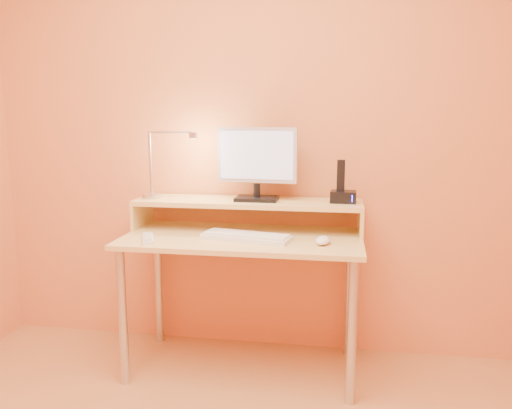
% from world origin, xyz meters
% --- Properties ---
extents(wall_back, '(3.00, 0.04, 2.50)m').
position_xyz_m(wall_back, '(0.00, 1.50, 1.25)').
color(wall_back, '#DF794A').
rests_on(wall_back, floor).
extents(desk_leg_fl, '(0.04, 0.04, 0.69)m').
position_xyz_m(desk_leg_fl, '(-0.55, 0.93, 0.35)').
color(desk_leg_fl, silver).
rests_on(desk_leg_fl, floor).
extents(desk_leg_fr, '(0.04, 0.04, 0.69)m').
position_xyz_m(desk_leg_fr, '(0.55, 0.93, 0.35)').
color(desk_leg_fr, silver).
rests_on(desk_leg_fr, floor).
extents(desk_leg_bl, '(0.04, 0.04, 0.69)m').
position_xyz_m(desk_leg_bl, '(-0.55, 1.43, 0.35)').
color(desk_leg_bl, silver).
rests_on(desk_leg_bl, floor).
extents(desk_leg_br, '(0.04, 0.04, 0.69)m').
position_xyz_m(desk_leg_br, '(0.55, 1.43, 0.35)').
color(desk_leg_br, silver).
rests_on(desk_leg_br, floor).
extents(desk_lower, '(1.20, 0.60, 0.02)m').
position_xyz_m(desk_lower, '(0.00, 1.18, 0.71)').
color(desk_lower, '#EFCA6D').
rests_on(desk_lower, floor).
extents(shelf_riser_left, '(0.02, 0.30, 0.14)m').
position_xyz_m(shelf_riser_left, '(-0.59, 1.33, 0.79)').
color(shelf_riser_left, '#EFCA6D').
rests_on(shelf_riser_left, desk_lower).
extents(shelf_riser_right, '(0.02, 0.30, 0.14)m').
position_xyz_m(shelf_riser_right, '(0.59, 1.33, 0.79)').
color(shelf_riser_right, '#EFCA6D').
rests_on(shelf_riser_right, desk_lower).
extents(desk_shelf, '(1.20, 0.30, 0.02)m').
position_xyz_m(desk_shelf, '(0.00, 1.33, 0.87)').
color(desk_shelf, '#EFCA6D').
rests_on(desk_shelf, desk_lower).
extents(monitor_foot, '(0.22, 0.16, 0.02)m').
position_xyz_m(monitor_foot, '(0.05, 1.33, 0.89)').
color(monitor_foot, black).
rests_on(monitor_foot, desk_shelf).
extents(monitor_neck, '(0.04, 0.04, 0.07)m').
position_xyz_m(monitor_neck, '(0.05, 1.33, 0.93)').
color(monitor_neck, black).
rests_on(monitor_neck, monitor_foot).
extents(monitor_panel, '(0.42, 0.06, 0.29)m').
position_xyz_m(monitor_panel, '(0.05, 1.34, 1.12)').
color(monitor_panel, silver).
rests_on(monitor_panel, monitor_neck).
extents(monitor_back, '(0.38, 0.04, 0.24)m').
position_xyz_m(monitor_back, '(0.05, 1.36, 1.12)').
color(monitor_back, black).
rests_on(monitor_back, monitor_panel).
extents(monitor_screen, '(0.38, 0.03, 0.25)m').
position_xyz_m(monitor_screen, '(0.05, 1.32, 1.12)').
color(monitor_screen, silver).
rests_on(monitor_screen, monitor_panel).
extents(lamp_base, '(0.10, 0.10, 0.02)m').
position_xyz_m(lamp_base, '(-0.52, 1.30, 0.89)').
color(lamp_base, silver).
rests_on(lamp_base, desk_shelf).
extents(lamp_post, '(0.01, 0.01, 0.33)m').
position_xyz_m(lamp_post, '(-0.52, 1.30, 1.07)').
color(lamp_post, silver).
rests_on(lamp_post, lamp_base).
extents(lamp_arm, '(0.24, 0.01, 0.01)m').
position_xyz_m(lamp_arm, '(-0.40, 1.30, 1.24)').
color(lamp_arm, silver).
rests_on(lamp_arm, lamp_post).
extents(lamp_head, '(0.04, 0.04, 0.03)m').
position_xyz_m(lamp_head, '(-0.28, 1.30, 1.22)').
color(lamp_head, silver).
rests_on(lamp_head, lamp_arm).
extents(lamp_bulb, '(0.03, 0.03, 0.00)m').
position_xyz_m(lamp_bulb, '(-0.28, 1.30, 1.20)').
color(lamp_bulb, '#FFEAC6').
rests_on(lamp_bulb, lamp_head).
extents(phone_dock, '(0.14, 0.11, 0.06)m').
position_xyz_m(phone_dock, '(0.50, 1.33, 0.91)').
color(phone_dock, black).
rests_on(phone_dock, desk_shelf).
extents(phone_handset, '(0.04, 0.03, 0.16)m').
position_xyz_m(phone_handset, '(0.48, 1.33, 1.02)').
color(phone_handset, black).
rests_on(phone_handset, phone_dock).
extents(phone_led, '(0.01, 0.00, 0.04)m').
position_xyz_m(phone_led, '(0.54, 1.28, 0.91)').
color(phone_led, '#171AF4').
rests_on(phone_led, phone_dock).
extents(keyboard, '(0.46, 0.23, 0.02)m').
position_xyz_m(keyboard, '(0.03, 1.10, 0.73)').
color(keyboard, silver).
rests_on(keyboard, desk_lower).
extents(mouse, '(0.08, 0.13, 0.04)m').
position_xyz_m(mouse, '(0.41, 1.07, 0.74)').
color(mouse, white).
rests_on(mouse, desk_lower).
extents(remote_control, '(0.11, 0.19, 0.02)m').
position_xyz_m(remote_control, '(-0.44, 1.01, 0.73)').
color(remote_control, silver).
rests_on(remote_control, desk_lower).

